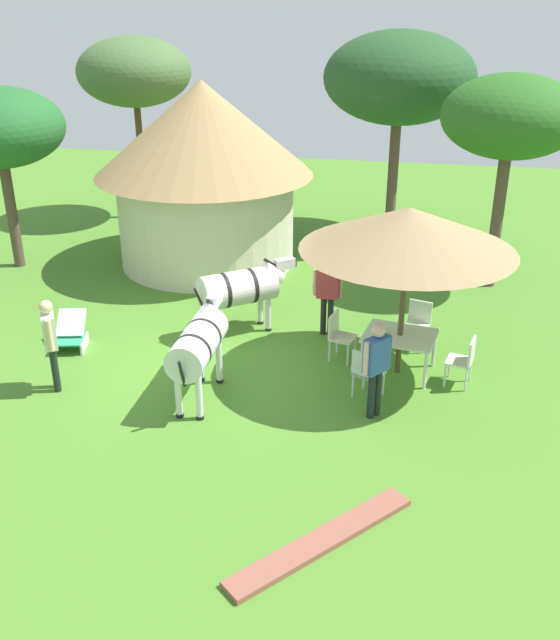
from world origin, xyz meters
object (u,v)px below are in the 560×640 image
(patio_dining_table, at_px, (400,339))
(patio_chair_near_hut, at_px, (339,333))
(patio_chair_east_end, at_px, (465,358))
(zebra_by_umbrella, at_px, (240,288))
(acacia_tree_right_background, at_px, (134,72))
(patio_chair_near_lawn, at_px, (418,321))
(guest_behind_table, at_px, (376,362))
(thatched_hut, at_px, (204,166))
(standing_watcher, at_px, (50,337))
(guest_beside_umbrella, at_px, (328,290))
(shade_umbrella, at_px, (408,229))
(acacia_tree_behind_hut, at_px, (511,118))
(patio_chair_west_end, at_px, (366,371))
(striped_lounge_chair, at_px, (71,335))
(acacia_tree_left_background, at_px, (399,78))
(zebra_nearest_camera, at_px, (199,343))

(patio_dining_table, distance_m, patio_chair_near_hut, 1.16)
(patio_chair_east_end, height_order, zebra_by_umbrella, zebra_by_umbrella)
(patio_dining_table, distance_m, acacia_tree_right_background, 12.03)
(patio_chair_east_end, height_order, acacia_tree_right_background, acacia_tree_right_background)
(patio_dining_table, relative_size, acacia_tree_right_background, 0.27)
(patio_chair_near_lawn, bearing_deg, guest_behind_table, 92.26)
(thatched_hut, xyz_separation_m, patio_dining_table, (4.95, -4.88, -1.77))
(patio_dining_table, bearing_deg, patio_chair_near_lawn, 74.39)
(zebra_by_umbrella, bearing_deg, standing_watcher, -80.32)
(standing_watcher, bearing_deg, guest_beside_umbrella, 95.41)
(patio_chair_near_lawn, bearing_deg, acacia_tree_right_background, -25.62)
(shade_umbrella, distance_m, standing_watcher, 6.21)
(guest_beside_umbrella, bearing_deg, shade_umbrella, 137.76)
(guest_behind_table, xyz_separation_m, acacia_tree_behind_hut, (2.24, 6.16, 2.81))
(patio_chair_west_end, xyz_separation_m, acacia_tree_right_background, (-7.44, 9.37, 3.65))
(patio_chair_near_hut, height_order, acacia_tree_right_background, acacia_tree_right_background)
(acacia_tree_behind_hut, bearing_deg, guest_beside_umbrella, -135.39)
(patio_chair_near_hut, bearing_deg, patio_chair_east_end, 90.55)
(shade_umbrella, relative_size, patio_chair_near_lawn, 4.03)
(striped_lounge_chair, relative_size, acacia_tree_right_background, 0.18)
(patio_chair_near_hut, xyz_separation_m, guest_beside_umbrella, (-0.34, 0.99, 0.44))
(shade_umbrella, bearing_deg, standing_watcher, -163.13)
(striped_lounge_chair, xyz_separation_m, acacia_tree_right_background, (-1.74, 8.56, 3.91))
(standing_watcher, xyz_separation_m, striped_lounge_chair, (-0.47, 1.50, -0.74))
(shade_umbrella, bearing_deg, patio_chair_west_end, -115.36)
(thatched_hut, distance_m, patio_chair_near_hut, 6.27)
(patio_dining_table, xyz_separation_m, patio_chair_east_end, (1.12, -0.27, -0.14))
(patio_chair_west_end, bearing_deg, patio_chair_east_end, 50.83)
(patio_chair_near_lawn, height_order, acacia_tree_right_background, acacia_tree_right_background)
(guest_beside_umbrella, relative_size, zebra_by_umbrella, 0.87)
(thatched_hut, xyz_separation_m, acacia_tree_left_background, (4.37, 3.10, 1.77))
(thatched_hut, bearing_deg, patio_chair_west_end, -53.05)
(guest_beside_umbrella, xyz_separation_m, zebra_by_umbrella, (-1.69, -0.23, -0.01))
(patio_chair_near_lawn, bearing_deg, thatched_hut, -20.01)
(patio_chair_near_lawn, height_order, acacia_tree_left_background, acacia_tree_left_background)
(patio_dining_table, xyz_separation_m, standing_watcher, (-5.72, -1.74, 0.34))
(patio_chair_near_lawn, xyz_separation_m, striped_lounge_chair, (-6.50, -1.34, -0.26))
(shade_umbrella, xyz_separation_m, patio_chair_west_end, (-0.49, -1.04, -2.15))
(acacia_tree_left_background, distance_m, acacia_tree_right_background, 7.36)
(patio_chair_west_end, height_order, acacia_tree_right_background, acacia_tree_right_background)
(standing_watcher, height_order, striped_lounge_chair, standing_watcher)
(patio_chair_west_end, xyz_separation_m, patio_chair_near_hut, (-0.62, 1.34, 0.00))
(patio_chair_near_lawn, height_order, striped_lounge_chair, patio_chair_near_lawn)
(guest_beside_umbrella, bearing_deg, zebra_by_umbrella, 6.94)
(shade_umbrella, xyz_separation_m, patio_chair_near_hut, (-1.11, 0.29, -2.15))
(thatched_hut, relative_size, zebra_by_umbrella, 2.85)
(patio_chair_west_end, height_order, striped_lounge_chair, patio_chair_west_end)
(patio_dining_table, xyz_separation_m, zebra_nearest_camera, (-3.21, -1.52, 0.36))
(acacia_tree_left_background, bearing_deg, patio_chair_near_hut, -94.03)
(patio_chair_west_end, relative_size, zebra_by_umbrella, 0.49)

